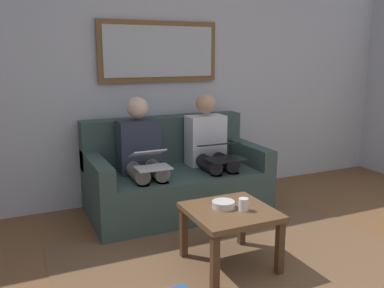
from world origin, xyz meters
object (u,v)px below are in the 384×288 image
couch (175,179)px  laptop_black (222,151)px  person_right (142,155)px  coffee_table (230,218)px  framed_mirror (159,52)px  cup (243,204)px  bowl (223,204)px  person_left (210,148)px  laptop_silver (150,159)px

couch → laptop_black: (-0.36, 0.31, 0.32)m
couch → person_right: (0.36, 0.07, 0.29)m
coffee_table → person_right: (0.29, -1.15, 0.24)m
framed_mirror → cup: size_ratio=13.99×
bowl → person_left: 1.20m
coffee_table → bowl: bowl is taller
laptop_silver → bowl: bearing=107.0°
laptop_black → laptop_silver: bearing=-0.1°
cup → framed_mirror: bearing=-89.5°
coffee_table → person_left: bearing=-109.9°
framed_mirror → person_left: 1.10m
coffee_table → laptop_black: bearing=-114.6°
coffee_table → laptop_black: (-0.42, -0.91, 0.26)m
person_left → laptop_silver: person_left is taller
person_right → person_left: bearing=180.0°
coffee_table → laptop_silver: bearing=-72.0°
framed_mirror → laptop_black: size_ratio=3.49×
couch → bowl: size_ratio=10.31×
cup → laptop_silver: (0.37, -0.97, 0.14)m
cup → person_right: 1.27m
coffee_table → bowl: 0.11m
framed_mirror → coffee_table: 2.00m
laptop_black → person_right: bearing=-18.9°
couch → framed_mirror: size_ratio=1.35×
person_right → coffee_table: bearing=104.4°
bowl → person_left: bearing=-112.1°
person_left → laptop_silver: size_ratio=3.38×
framed_mirror → bowl: framed_mirror is taller
couch → coffee_table: couch is taller
person_left → couch: bearing=-10.8°
framed_mirror → laptop_black: 1.21m
framed_mirror → laptop_silver: (0.36, 0.70, -0.93)m
cup → laptop_black: 1.03m
person_right → couch: bearing=-169.2°
person_left → person_right: bearing=0.0°
framed_mirror → coffee_table: (0.06, 1.61, -1.18)m
cup → bowl: bearing=-45.0°
person_left → person_right: (0.71, 0.00, 0.00)m
coffee_table → laptop_silver: 0.99m
laptop_black → laptop_silver: laptop_black is taller
couch → framed_mirror: bearing=-90.0°
person_left → laptop_black: size_ratio=3.16×
laptop_black → coffee_table: bearing=65.4°
bowl → cup: bearing=135.0°
cup → person_left: person_left is taller
bowl → laptop_silver: (0.26, -0.86, 0.16)m
person_left → laptop_silver: 0.75m
bowl → laptop_black: 0.98m
laptop_black → person_right: size_ratio=0.32×
bowl → laptop_black: laptop_black is taller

